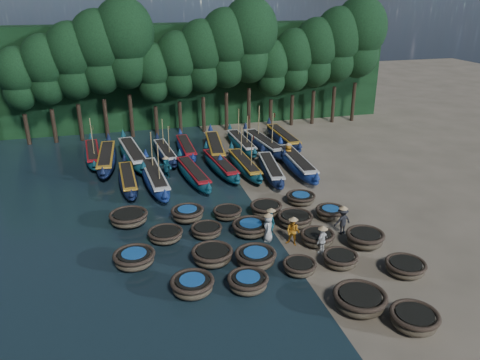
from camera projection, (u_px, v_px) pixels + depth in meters
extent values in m
plane|color=#80725D|center=(265.00, 221.00, 28.36)|extent=(120.00, 120.00, 0.00)
cube|color=black|center=(195.00, 75.00, 47.51)|extent=(40.00, 3.00, 10.00)
ellipsoid|color=brown|center=(359.00, 302.00, 20.35)|extent=(2.48, 2.48, 0.74)
torus|color=#3B2E23|center=(360.00, 295.00, 20.22)|extent=(2.37, 2.37, 0.22)
cylinder|color=black|center=(360.00, 295.00, 20.21)|extent=(1.80, 1.80, 0.07)
ellipsoid|color=brown|center=(414.00, 321.00, 19.22)|extent=(2.46, 2.46, 0.69)
torus|color=#3B2E23|center=(415.00, 315.00, 19.10)|extent=(2.05, 2.05, 0.21)
cylinder|color=black|center=(415.00, 314.00, 19.09)|extent=(1.54, 1.54, 0.06)
ellipsoid|color=brown|center=(193.00, 287.00, 21.41)|extent=(2.09, 2.09, 0.70)
torus|color=#3B2E23|center=(192.00, 281.00, 21.28)|extent=(2.05, 2.05, 0.21)
cylinder|color=black|center=(192.00, 280.00, 21.27)|extent=(1.54, 1.54, 0.06)
cylinder|color=#1B5298|center=(192.00, 279.00, 21.25)|extent=(1.18, 1.18, 0.04)
ellipsoid|color=brown|center=(248.00, 284.00, 21.69)|extent=(2.34, 2.34, 0.65)
torus|color=#3B2E23|center=(248.00, 278.00, 21.57)|extent=(1.94, 1.94, 0.20)
cylinder|color=black|center=(248.00, 277.00, 21.56)|extent=(1.46, 1.46, 0.06)
cylinder|color=#1B5298|center=(248.00, 277.00, 21.54)|extent=(1.13, 1.13, 0.04)
ellipsoid|color=brown|center=(299.00, 268.00, 22.98)|extent=(1.57, 1.57, 0.57)
torus|color=#3B2E23|center=(300.00, 264.00, 22.88)|extent=(1.68, 1.68, 0.17)
cylinder|color=black|center=(300.00, 263.00, 22.87)|extent=(1.27, 1.27, 0.05)
ellipsoid|color=brown|center=(340.00, 261.00, 23.57)|extent=(2.02, 2.02, 0.62)
torus|color=#3B2E23|center=(341.00, 256.00, 23.46)|extent=(1.80, 1.80, 0.19)
cylinder|color=black|center=(341.00, 255.00, 23.45)|extent=(1.35, 1.35, 0.06)
ellipsoid|color=brown|center=(405.00, 269.00, 22.93)|extent=(2.27, 2.27, 0.60)
torus|color=#3B2E23|center=(406.00, 264.00, 22.82)|extent=(2.00, 2.00, 0.18)
cylinder|color=black|center=(406.00, 263.00, 22.81)|extent=(1.53, 1.53, 0.05)
ellipsoid|color=brown|center=(135.00, 260.00, 23.58)|extent=(2.41, 2.41, 0.68)
torus|color=#3B2E23|center=(134.00, 255.00, 23.46)|extent=(2.14, 2.14, 0.21)
cylinder|color=black|center=(134.00, 254.00, 23.44)|extent=(1.63, 1.63, 0.06)
cylinder|color=#1B5298|center=(134.00, 253.00, 23.43)|extent=(1.25, 1.25, 0.04)
ellipsoid|color=brown|center=(212.00, 257.00, 23.83)|extent=(2.42, 2.42, 0.71)
torus|color=#3B2E23|center=(212.00, 251.00, 23.70)|extent=(2.14, 2.14, 0.21)
cylinder|color=black|center=(212.00, 251.00, 23.69)|extent=(1.62, 1.62, 0.06)
ellipsoid|color=brown|center=(256.00, 259.00, 23.60)|extent=(2.35, 2.35, 0.72)
torus|color=#3B2E23|center=(256.00, 254.00, 23.47)|extent=(2.12, 2.12, 0.22)
cylinder|color=black|center=(256.00, 253.00, 23.45)|extent=(1.60, 1.60, 0.07)
cylinder|color=#1B5298|center=(256.00, 252.00, 23.44)|extent=(1.23, 1.23, 0.04)
ellipsoid|color=brown|center=(317.00, 239.00, 25.57)|extent=(2.01, 2.01, 0.66)
torus|color=#3B2E23|center=(318.00, 234.00, 25.45)|extent=(1.90, 1.90, 0.20)
cylinder|color=black|center=(318.00, 234.00, 25.43)|extent=(1.43, 1.43, 0.06)
ellipsoid|color=brown|center=(365.00, 240.00, 25.40)|extent=(2.52, 2.52, 0.74)
torus|color=#3B2E23|center=(365.00, 234.00, 25.27)|extent=(2.10, 2.10, 0.23)
cylinder|color=black|center=(365.00, 234.00, 25.25)|extent=(1.57, 1.57, 0.07)
ellipsoid|color=brown|center=(166.00, 236.00, 26.00)|extent=(2.33, 2.33, 0.57)
torus|color=#3B2E23|center=(165.00, 232.00, 25.90)|extent=(1.96, 1.96, 0.17)
cylinder|color=black|center=(165.00, 231.00, 25.89)|extent=(1.50, 1.50, 0.05)
ellipsoid|color=brown|center=(207.00, 232.00, 26.45)|extent=(1.80, 1.80, 0.58)
torus|color=#3B2E23|center=(206.00, 227.00, 26.35)|extent=(1.79, 1.79, 0.17)
cylinder|color=black|center=(206.00, 227.00, 26.34)|extent=(1.36, 1.36, 0.05)
ellipsoid|color=brown|center=(251.00, 229.00, 26.63)|extent=(2.09, 2.09, 0.67)
torus|color=#3B2E23|center=(251.00, 224.00, 26.51)|extent=(2.15, 2.15, 0.20)
cylinder|color=black|center=(251.00, 224.00, 26.50)|extent=(1.63, 1.63, 0.06)
cylinder|color=#1B5298|center=(251.00, 223.00, 26.48)|extent=(1.26, 1.26, 0.04)
ellipsoid|color=brown|center=(295.00, 221.00, 27.63)|extent=(2.27, 2.27, 0.66)
torus|color=#3B2E23|center=(295.00, 216.00, 27.51)|extent=(2.12, 2.12, 0.20)
cylinder|color=black|center=(295.00, 215.00, 27.50)|extent=(1.61, 1.61, 0.06)
ellipsoid|color=brown|center=(330.00, 214.00, 28.49)|extent=(1.98, 1.98, 0.64)
torus|color=#3B2E23|center=(331.00, 210.00, 28.37)|extent=(1.82, 1.82, 0.19)
cylinder|color=black|center=(331.00, 209.00, 28.36)|extent=(1.36, 1.36, 0.06)
cylinder|color=#1B5298|center=(331.00, 208.00, 28.34)|extent=(1.05, 1.05, 0.04)
ellipsoid|color=brown|center=(129.00, 219.00, 27.80)|extent=(2.54, 2.54, 0.68)
torus|color=#3B2E23|center=(128.00, 214.00, 27.68)|extent=(2.30, 2.30, 0.21)
cylinder|color=black|center=(128.00, 214.00, 27.67)|extent=(1.75, 1.75, 0.06)
ellipsoid|color=brown|center=(188.00, 215.00, 28.23)|extent=(2.31, 2.31, 0.72)
torus|color=#3B2E23|center=(187.00, 210.00, 28.10)|extent=(2.01, 2.01, 0.22)
cylinder|color=black|center=(187.00, 210.00, 28.08)|extent=(1.51, 1.51, 0.07)
cylinder|color=#1B5298|center=(187.00, 209.00, 28.07)|extent=(1.16, 1.16, 0.04)
ellipsoid|color=brown|center=(228.00, 214.00, 28.58)|extent=(2.08, 2.08, 0.56)
torus|color=#3B2E23|center=(228.00, 210.00, 28.48)|extent=(1.78, 1.78, 0.17)
cylinder|color=black|center=(228.00, 210.00, 28.46)|extent=(1.35, 1.35, 0.05)
ellipsoid|color=brown|center=(266.00, 210.00, 28.90)|extent=(2.21, 2.21, 0.70)
torus|color=#3B2E23|center=(266.00, 205.00, 28.78)|extent=(2.00, 2.00, 0.21)
cylinder|color=black|center=(266.00, 205.00, 28.76)|extent=(1.50, 1.50, 0.06)
ellipsoid|color=brown|center=(301.00, 199.00, 30.56)|extent=(2.34, 2.34, 0.57)
torus|color=#3B2E23|center=(301.00, 196.00, 30.46)|extent=(1.93, 1.93, 0.17)
cylinder|color=black|center=(301.00, 195.00, 30.45)|extent=(1.47, 1.47, 0.05)
cylinder|color=#1B5298|center=(301.00, 195.00, 30.43)|extent=(1.13, 1.13, 0.03)
ellipsoid|color=#101F3C|center=(128.00, 180.00, 33.21)|extent=(1.48, 7.20, 0.90)
cone|color=#101F3C|center=(124.00, 157.00, 36.09)|extent=(0.39, 0.39, 0.54)
cone|color=#101F3C|center=(131.00, 192.00, 29.90)|extent=(0.39, 0.39, 0.45)
cube|color=#BE8723|center=(128.00, 175.00, 33.07)|extent=(1.09, 5.58, 0.11)
cube|color=black|center=(128.00, 174.00, 33.04)|extent=(0.83, 4.86, 0.09)
ellipsoid|color=navy|center=(155.00, 179.00, 33.24)|extent=(2.09, 8.44, 1.04)
cone|color=navy|center=(145.00, 152.00, 36.55)|extent=(0.46, 0.46, 0.63)
cone|color=navy|center=(165.00, 193.00, 29.44)|extent=(0.46, 0.46, 0.52)
cube|color=silver|center=(154.00, 173.00, 33.08)|extent=(1.55, 6.54, 0.13)
cube|color=black|center=(154.00, 172.00, 33.04)|extent=(1.21, 5.69, 0.10)
cylinder|color=#997F4C|center=(152.00, 151.00, 33.74)|extent=(0.07, 0.25, 2.92)
cylinder|color=#997F4C|center=(159.00, 164.00, 31.27)|extent=(0.07, 0.25, 2.92)
plane|color=red|center=(160.00, 145.00, 30.84)|extent=(0.00, 0.37, 0.37)
ellipsoid|color=#0D414E|center=(193.00, 174.00, 34.22)|extent=(2.25, 7.58, 0.93)
cone|color=#0D414E|center=(180.00, 152.00, 37.12)|extent=(0.41, 0.41, 0.56)
cone|color=#0D414E|center=(209.00, 185.00, 30.88)|extent=(0.41, 0.41, 0.47)
cube|color=#A1131B|center=(193.00, 169.00, 34.07)|extent=(1.69, 5.87, 0.11)
cube|color=black|center=(193.00, 168.00, 34.04)|extent=(1.34, 5.10, 0.09)
ellipsoid|color=#0D414E|center=(220.00, 166.00, 35.85)|extent=(2.16, 7.74, 0.95)
cone|color=#0D414E|center=(206.00, 144.00, 38.83)|extent=(0.42, 0.42, 0.57)
cone|color=#0D414E|center=(238.00, 176.00, 32.41)|extent=(0.42, 0.42, 0.48)
cube|color=#A1131B|center=(220.00, 161.00, 35.70)|extent=(1.61, 5.99, 0.11)
cube|color=black|center=(220.00, 160.00, 35.67)|extent=(1.28, 5.20, 0.10)
ellipsoid|color=#0D414E|center=(244.00, 166.00, 35.90)|extent=(1.59, 7.53, 0.94)
cone|color=#0D414E|center=(231.00, 144.00, 38.91)|extent=(0.41, 0.41, 0.56)
cone|color=#0D414E|center=(260.00, 176.00, 32.45)|extent=(0.41, 0.41, 0.47)
cube|color=#BE8723|center=(244.00, 161.00, 35.75)|extent=(1.17, 5.84, 0.11)
cube|color=black|center=(244.00, 160.00, 35.72)|extent=(0.89, 5.08, 0.09)
cylinder|color=#997F4C|center=(241.00, 143.00, 36.35)|extent=(0.07, 0.22, 2.62)
cylinder|color=#997F4C|center=(252.00, 153.00, 34.11)|extent=(0.07, 0.22, 2.62)
plane|color=red|center=(254.00, 138.00, 33.72)|extent=(0.00, 0.33, 0.33)
ellipsoid|color=#101F3C|center=(271.00, 170.00, 35.06)|extent=(2.38, 7.67, 0.94)
cone|color=#101F3C|center=(263.00, 147.00, 38.22)|extent=(0.42, 0.42, 0.57)
cone|color=#101F3C|center=(281.00, 181.00, 31.47)|extent=(0.42, 0.42, 0.47)
cube|color=silver|center=(271.00, 165.00, 34.91)|extent=(1.78, 5.93, 0.11)
cube|color=black|center=(271.00, 164.00, 34.88)|extent=(1.42, 5.15, 0.09)
ellipsoid|color=navy|center=(296.00, 164.00, 36.11)|extent=(1.93, 8.70, 1.08)
cone|color=navy|center=(281.00, 139.00, 39.66)|extent=(0.48, 0.48, 0.65)
cone|color=navy|center=(317.00, 175.00, 32.06)|extent=(0.48, 0.48, 0.54)
cube|color=silver|center=(297.00, 158.00, 35.94)|extent=(1.43, 6.74, 0.13)
cube|color=black|center=(297.00, 157.00, 35.91)|extent=(1.10, 5.87, 0.11)
ellipsoid|color=#0D414E|center=(93.00, 155.00, 38.32)|extent=(1.80, 7.54, 0.93)
cone|color=#0D414E|center=(90.00, 135.00, 41.29)|extent=(0.41, 0.41, 0.56)
cone|color=#0D414E|center=(94.00, 163.00, 34.91)|extent=(0.41, 0.41, 0.47)
cube|color=#A1131B|center=(92.00, 150.00, 38.17)|extent=(1.33, 5.84, 0.11)
cube|color=black|center=(92.00, 149.00, 38.14)|extent=(1.04, 5.08, 0.09)
cylinder|color=#997F4C|center=(91.00, 133.00, 38.77)|extent=(0.07, 0.22, 2.62)
cylinder|color=#997F4C|center=(93.00, 142.00, 36.55)|extent=(0.07, 0.22, 2.62)
plane|color=red|center=(93.00, 128.00, 36.16)|extent=(0.00, 0.33, 0.33)
ellipsoid|color=#101F3C|center=(107.00, 159.00, 37.11)|extent=(2.00, 8.53, 1.06)
cone|color=#101F3C|center=(108.00, 136.00, 40.59)|extent=(0.47, 0.47, 0.63)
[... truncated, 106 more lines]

